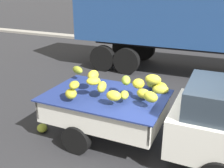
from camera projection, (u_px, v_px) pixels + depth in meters
name	position (u px, v px, depth m)	size (l,w,h in m)	color
ground	(161.00, 158.00, 5.35)	(220.00, 220.00, 0.00)	#28282B
curb_strip	(213.00, 50.00, 14.29)	(80.00, 0.80, 0.16)	gray
pickup_truck	(190.00, 118.00, 5.09)	(4.81, 1.98, 1.70)	silver
fallen_banana_bunch_near_tailgate	(42.00, 128.00, 6.31)	(0.34, 0.25, 0.17)	#9AA830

